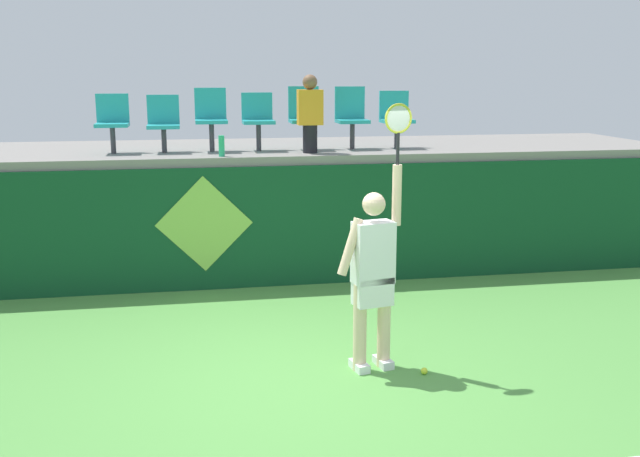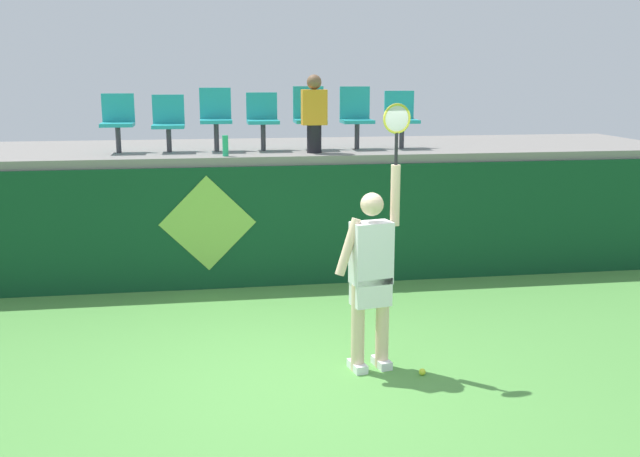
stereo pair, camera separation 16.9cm
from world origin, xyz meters
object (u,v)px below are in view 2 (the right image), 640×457
object	(u,v)px
stadium_chair_2	(216,116)
stadium_chair_5	(356,115)
tennis_player	(372,272)
stadium_chair_3	(263,117)
tennis_ball	(422,372)
stadium_chair_4	(309,115)
water_bottle	(225,146)
stadium_chair_0	(118,120)
spectator_0	(314,112)
stadium_chair_1	(168,121)
stadium_chair_6	(401,116)

from	to	relation	value
stadium_chair_2	stadium_chair_5	world-z (taller)	stadium_chair_5
tennis_player	stadium_chair_3	world-z (taller)	tennis_player
tennis_ball	stadium_chair_3	size ratio (longest dim) A/B	0.08
stadium_chair_4	tennis_player	bearing A→B (deg)	-89.32
tennis_player	water_bottle	distance (m)	3.53
water_bottle	stadium_chair_0	distance (m)	1.63
spectator_0	stadium_chair_4	bearing A→B (deg)	90.00
water_bottle	stadium_chair_1	xyz separation A→B (m)	(-0.76, 0.70, 0.29)
stadium_chair_3	spectator_0	world-z (taller)	spectator_0
tennis_ball	spectator_0	world-z (taller)	spectator_0
water_bottle	stadium_chair_2	xyz separation A→B (m)	(-0.10, 0.70, 0.36)
stadium_chair_0	stadium_chair_5	bearing A→B (deg)	0.13
stadium_chair_3	spectator_0	distance (m)	0.82
stadium_chair_5	stadium_chair_0	bearing A→B (deg)	-179.87
stadium_chair_3	stadium_chair_6	distance (m)	2.02
stadium_chair_0	stadium_chair_4	xyz separation A→B (m)	(2.67, 0.01, 0.04)
stadium_chair_5	tennis_ball	bearing A→B (deg)	-92.50
tennis_ball	stadium_chair_0	size ratio (longest dim) A/B	0.08
tennis_player	stadium_chair_1	size ratio (longest dim) A/B	3.27
stadium_chair_0	stadium_chair_3	xyz separation A→B (m)	(1.99, -0.00, 0.01)
water_bottle	stadium_chair_2	size ratio (longest dim) A/B	0.31
stadium_chair_5	spectator_0	bearing A→B (deg)	-145.45
stadium_chair_5	spectator_0	world-z (taller)	spectator_0
stadium_chair_2	stadium_chair_3	world-z (taller)	stadium_chair_2
stadium_chair_0	stadium_chair_2	size ratio (longest dim) A/B	0.92
spectator_0	stadium_chair_1	bearing A→B (deg)	166.81
stadium_chair_3	stadium_chair_1	bearing A→B (deg)	179.84
stadium_chair_1	stadium_chair_2	size ratio (longest dim) A/B	0.89
stadium_chair_0	stadium_chair_1	distance (m)	0.68
tennis_player	stadium_chair_2	world-z (taller)	stadium_chair_2
stadium_chair_2	tennis_player	bearing A→B (deg)	-70.45
tennis_ball	spectator_0	xyz separation A→B (m)	(-0.50, 3.65, 2.28)
stadium_chair_1	stadium_chair_3	distance (m)	1.31
water_bottle	stadium_chair_1	bearing A→B (deg)	137.26
tennis_player	stadium_chair_1	distance (m)	4.53
stadium_chair_3	stadium_chair_4	size ratio (longest dim) A/B	0.91
tennis_ball	stadium_chair_3	bearing A→B (deg)	105.97
tennis_player	water_bottle	size ratio (longest dim) A/B	9.31
water_bottle	spectator_0	distance (m)	1.31
stadium_chair_2	stadium_chair_0	bearing A→B (deg)	-179.83
stadium_chair_4	stadium_chair_5	xyz separation A→B (m)	(0.68, 0.00, -0.01)
stadium_chair_3	stadium_chair_2	bearing A→B (deg)	179.49
stadium_chair_4	spectator_0	world-z (taller)	spectator_0
water_bottle	stadium_chair_5	size ratio (longest dim) A/B	0.31
stadium_chair_0	stadium_chair_6	bearing A→B (deg)	0.02
stadium_chair_0	stadium_chair_4	world-z (taller)	stadium_chair_4
tennis_ball	stadium_chair_5	xyz separation A→B (m)	(0.18, 4.12, 2.21)
water_bottle	stadium_chair_5	world-z (taller)	stadium_chair_5
stadium_chair_6	spectator_0	distance (m)	1.43
tennis_player	stadium_chair_2	bearing A→B (deg)	109.55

